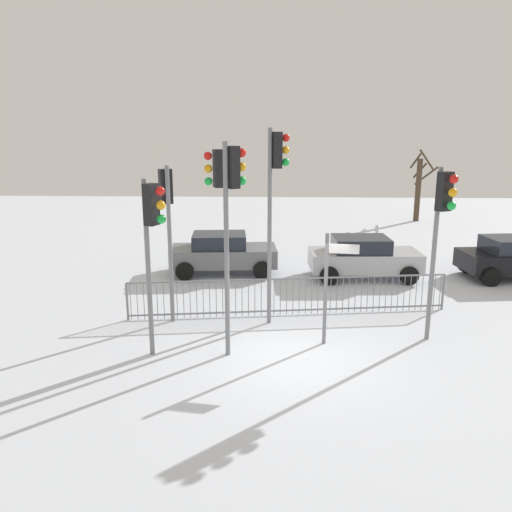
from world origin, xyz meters
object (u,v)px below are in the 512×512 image
at_px(car_grey_mid, 223,253).
at_px(bare_tree_left, 419,186).
at_px(direction_sign_post, 329,283).
at_px(traffic_light_rear_right, 220,198).
at_px(traffic_light_foreground_left, 152,229).
at_px(traffic_light_mid_left, 167,208).
at_px(traffic_light_rear_left, 442,216).
at_px(car_silver_trailing, 363,257).
at_px(traffic_light_mid_right, 231,202).
at_px(traffic_light_foreground_right, 275,184).

height_order(car_grey_mid, bare_tree_left, bare_tree_left).
distance_m(direction_sign_post, bare_tree_left, 19.40).
bearing_deg(traffic_light_rear_right, direction_sign_post, -122.78).
xyz_separation_m(traffic_light_foreground_left, direction_sign_post, (3.96, 0.82, -1.43)).
height_order(traffic_light_mid_left, traffic_light_rear_left, traffic_light_rear_left).
xyz_separation_m(traffic_light_rear_right, bare_tree_left, (9.56, 17.46, -1.45)).
bearing_deg(car_silver_trailing, traffic_light_mid_right, -124.57).
bearing_deg(traffic_light_foreground_left, direction_sign_post, 124.06).
height_order(traffic_light_rear_right, traffic_light_mid_right, traffic_light_mid_right).
xyz_separation_m(traffic_light_foreground_left, traffic_light_mid_left, (-0.16, 2.32, 0.11)).
relative_size(traffic_light_mid_right, car_grey_mid, 1.23).
relative_size(traffic_light_foreground_right, bare_tree_left, 1.24).
distance_m(traffic_light_foreground_left, car_grey_mid, 7.48).
xyz_separation_m(traffic_light_rear_left, bare_tree_left, (4.34, 17.85, -1.10)).
distance_m(traffic_light_foreground_right, car_grey_mid, 6.04).
relative_size(traffic_light_foreground_left, bare_tree_left, 0.98).
relative_size(traffic_light_mid_right, direction_sign_post, 1.77).
distance_m(traffic_light_rear_left, direction_sign_post, 3.04).
bearing_deg(traffic_light_mid_left, traffic_light_foreground_left, -115.60).
height_order(traffic_light_foreground_left, car_silver_trailing, traffic_light_foreground_left).
height_order(traffic_light_mid_left, traffic_light_rear_right, traffic_light_rear_right).
height_order(traffic_light_foreground_left, car_grey_mid, traffic_light_foreground_left).
height_order(traffic_light_rear_right, direction_sign_post, traffic_light_rear_right).
bearing_deg(traffic_light_mid_left, traffic_light_foreground_right, -31.79).
bearing_deg(traffic_light_rear_right, car_grey_mid, -13.00).
height_order(car_grey_mid, car_silver_trailing, same).
distance_m(traffic_light_mid_right, direction_sign_post, 3.06).
relative_size(traffic_light_foreground_left, direction_sign_post, 1.48).
xyz_separation_m(traffic_light_foreground_left, traffic_light_rear_left, (6.55, 1.08, 0.14)).
distance_m(traffic_light_foreground_left, traffic_light_rear_left, 6.64).
distance_m(car_grey_mid, car_silver_trailing, 5.03).
height_order(traffic_light_rear_right, traffic_light_foreground_right, traffic_light_foreground_right).
bearing_deg(direction_sign_post, car_silver_trailing, 81.56).
bearing_deg(car_grey_mid, traffic_light_foreground_left, -101.35).
bearing_deg(direction_sign_post, traffic_light_rear_right, 174.75).
xyz_separation_m(traffic_light_mid_right, direction_sign_post, (2.23, 0.63, -1.99)).
bearing_deg(traffic_light_foreground_left, bare_tree_left, 172.48).
bearing_deg(bare_tree_left, traffic_light_rear_right, -118.71).
distance_m(traffic_light_foreground_right, car_silver_trailing, 6.21).
xyz_separation_m(traffic_light_mid_left, car_grey_mid, (0.92, 4.79, -2.31)).
height_order(direction_sign_post, car_grey_mid, direction_sign_post).
distance_m(traffic_light_mid_left, car_silver_trailing, 7.73).
bearing_deg(traffic_light_mid_right, direction_sign_post, 67.92).
height_order(traffic_light_rear_left, bare_tree_left, traffic_light_rear_left).
bearing_deg(car_grey_mid, direction_sign_post, -68.28).
bearing_deg(bare_tree_left, direction_sign_post, -110.95).
relative_size(traffic_light_mid_left, car_grey_mid, 1.06).
height_order(traffic_light_foreground_left, traffic_light_rear_left, traffic_light_rear_left).
relative_size(traffic_light_foreground_left, traffic_light_mid_left, 0.96).
bearing_deg(traffic_light_rear_left, bare_tree_left, -131.15).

